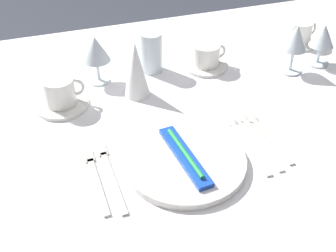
{
  "coord_description": "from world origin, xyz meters",
  "views": [
    {
      "loc": [
        -0.27,
        -0.87,
        1.41
      ],
      "look_at": [
        -0.01,
        -0.09,
        0.76
      ],
      "focal_mm": 45.81,
      "sensor_mm": 36.0,
      "label": 1
    }
  ],
  "objects_px": {
    "toothbrush_package": "(185,156)",
    "coffee_cup_far": "(60,91)",
    "wine_glass_left": "(96,51)",
    "spoon_soup": "(243,137)",
    "spoon_dessert": "(255,133)",
    "coffee_cup_left": "(207,54)",
    "fork_outer": "(110,173)",
    "napkin_folded": "(136,69)",
    "wine_glass_centre": "(323,37)",
    "wine_glass_right": "(296,40)",
    "dinner_plate": "(185,161)",
    "coffee_cup_right": "(300,31)",
    "fork_inner": "(96,178)",
    "drink_tumbler": "(151,54)",
    "spoon_tea": "(263,131)"
  },
  "relations": [
    {
      "from": "wine_glass_right",
      "to": "coffee_cup_right",
      "type": "bearing_deg",
      "value": 51.7
    },
    {
      "from": "fork_outer",
      "to": "wine_glass_left",
      "type": "distance_m",
      "value": 0.4
    },
    {
      "from": "wine_glass_left",
      "to": "dinner_plate",
      "type": "bearing_deg",
      "value": -74.05
    },
    {
      "from": "wine_glass_left",
      "to": "drink_tumbler",
      "type": "distance_m",
      "value": 0.17
    },
    {
      "from": "dinner_plate",
      "to": "toothbrush_package",
      "type": "height_order",
      "value": "toothbrush_package"
    },
    {
      "from": "coffee_cup_far",
      "to": "napkin_folded",
      "type": "xyz_separation_m",
      "value": [
        0.2,
        -0.01,
        0.03
      ]
    },
    {
      "from": "toothbrush_package",
      "to": "spoon_tea",
      "type": "xyz_separation_m",
      "value": [
        0.22,
        0.05,
        -0.02
      ]
    },
    {
      "from": "toothbrush_package",
      "to": "coffee_cup_left",
      "type": "relative_size",
      "value": 2.03
    },
    {
      "from": "coffee_cup_right",
      "to": "dinner_plate",
      "type": "bearing_deg",
      "value": -142.02
    },
    {
      "from": "spoon_soup",
      "to": "wine_glass_right",
      "type": "bearing_deg",
      "value": 41.57
    },
    {
      "from": "dinner_plate",
      "to": "coffee_cup_right",
      "type": "relative_size",
      "value": 2.69
    },
    {
      "from": "dinner_plate",
      "to": "spoon_dessert",
      "type": "bearing_deg",
      "value": 13.27
    },
    {
      "from": "wine_glass_centre",
      "to": "spoon_dessert",
      "type": "bearing_deg",
      "value": -143.57
    },
    {
      "from": "fork_outer",
      "to": "napkin_folded",
      "type": "height_order",
      "value": "napkin_folded"
    },
    {
      "from": "spoon_soup",
      "to": "fork_outer",
      "type": "bearing_deg",
      "value": -176.05
    },
    {
      "from": "dinner_plate",
      "to": "coffee_cup_left",
      "type": "bearing_deg",
      "value": 61.66
    },
    {
      "from": "wine_glass_centre",
      "to": "wine_glass_right",
      "type": "distance_m",
      "value": 0.11
    },
    {
      "from": "fork_inner",
      "to": "spoon_dessert",
      "type": "relative_size",
      "value": 0.92
    },
    {
      "from": "dinner_plate",
      "to": "toothbrush_package",
      "type": "xyz_separation_m",
      "value": [
        -0.0,
        0.0,
        0.02
      ]
    },
    {
      "from": "fork_outer",
      "to": "spoon_soup",
      "type": "xyz_separation_m",
      "value": [
        0.33,
        0.02,
        0.0
      ]
    },
    {
      "from": "toothbrush_package",
      "to": "coffee_cup_far",
      "type": "relative_size",
      "value": 1.99
    },
    {
      "from": "dinner_plate",
      "to": "spoon_tea",
      "type": "distance_m",
      "value": 0.23
    },
    {
      "from": "wine_glass_centre",
      "to": "napkin_folded",
      "type": "bearing_deg",
      "value": 179.45
    },
    {
      "from": "fork_inner",
      "to": "fork_outer",
      "type": "bearing_deg",
      "value": 4.67
    },
    {
      "from": "dinner_plate",
      "to": "spoon_tea",
      "type": "bearing_deg",
      "value": 11.97
    },
    {
      "from": "wine_glass_left",
      "to": "spoon_soup",
      "type": "bearing_deg",
      "value": -52.28
    },
    {
      "from": "spoon_dessert",
      "to": "wine_glass_centre",
      "type": "relative_size",
      "value": 1.75
    },
    {
      "from": "coffee_cup_right",
      "to": "wine_glass_centre",
      "type": "bearing_deg",
      "value": -95.95
    },
    {
      "from": "coffee_cup_right",
      "to": "wine_glass_centre",
      "type": "xyz_separation_m",
      "value": [
        -0.01,
        -0.13,
        0.04
      ]
    },
    {
      "from": "dinner_plate",
      "to": "spoon_dessert",
      "type": "xyz_separation_m",
      "value": [
        0.2,
        0.05,
        -0.01
      ]
    },
    {
      "from": "spoon_soup",
      "to": "wine_glass_left",
      "type": "xyz_separation_m",
      "value": [
        -0.28,
        0.36,
        0.1
      ]
    },
    {
      "from": "spoon_soup",
      "to": "wine_glass_left",
      "type": "distance_m",
      "value": 0.47
    },
    {
      "from": "coffee_cup_right",
      "to": "napkin_folded",
      "type": "xyz_separation_m",
      "value": [
        -0.59,
        -0.13,
        0.04
      ]
    },
    {
      "from": "fork_inner",
      "to": "wine_glass_left",
      "type": "relative_size",
      "value": 1.47
    },
    {
      "from": "spoon_tea",
      "to": "wine_glass_left",
      "type": "height_order",
      "value": "wine_glass_left"
    },
    {
      "from": "napkin_folded",
      "to": "coffee_cup_left",
      "type": "bearing_deg",
      "value": 18.91
    },
    {
      "from": "coffee_cup_far",
      "to": "fork_inner",
      "type": "bearing_deg",
      "value": -83.6
    },
    {
      "from": "wine_glass_centre",
      "to": "wine_glass_left",
      "type": "distance_m",
      "value": 0.67
    },
    {
      "from": "spoon_dessert",
      "to": "napkin_folded",
      "type": "xyz_separation_m",
      "value": [
        -0.23,
        0.26,
        0.08
      ]
    },
    {
      "from": "toothbrush_package",
      "to": "spoon_soup",
      "type": "distance_m",
      "value": 0.17
    },
    {
      "from": "spoon_dessert",
      "to": "coffee_cup_left",
      "type": "xyz_separation_m",
      "value": [
        0.01,
        0.34,
        0.04
      ]
    },
    {
      "from": "spoon_tea",
      "to": "wine_glass_left",
      "type": "distance_m",
      "value": 0.5
    },
    {
      "from": "coffee_cup_far",
      "to": "wine_glass_right",
      "type": "height_order",
      "value": "wine_glass_right"
    },
    {
      "from": "dinner_plate",
      "to": "spoon_dessert",
      "type": "distance_m",
      "value": 0.21
    },
    {
      "from": "wine_glass_centre",
      "to": "coffee_cup_far",
      "type": "bearing_deg",
      "value": 178.95
    },
    {
      "from": "spoon_tea",
      "to": "wine_glass_right",
      "type": "distance_m",
      "value": 0.34
    },
    {
      "from": "spoon_dessert",
      "to": "coffee_cup_far",
      "type": "distance_m",
      "value": 0.51
    },
    {
      "from": "fork_inner",
      "to": "coffee_cup_far",
      "type": "height_order",
      "value": "coffee_cup_far"
    },
    {
      "from": "fork_outer",
      "to": "spoon_dessert",
      "type": "bearing_deg",
      "value": 4.26
    },
    {
      "from": "wine_glass_right",
      "to": "drink_tumbler",
      "type": "height_order",
      "value": "wine_glass_right"
    }
  ]
}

